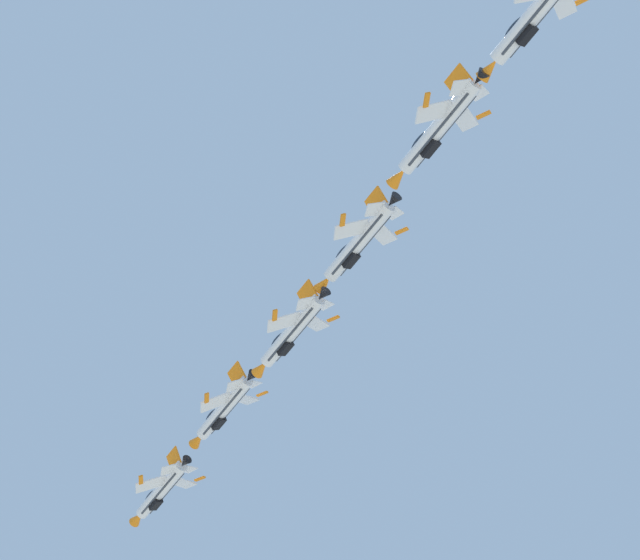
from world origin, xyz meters
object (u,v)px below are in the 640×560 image
object	(u,v)px
fighter_jet_lead	(160,491)
fighter_jet_left_wing	(223,409)
fighter_jet_right_outer	(437,130)
fighter_jet_right_wing	(291,333)
fighter_jet_trail_slot	(535,14)
fighter_jet_left_outer	(357,244)

from	to	relation	value
fighter_jet_lead	fighter_jet_left_wing	world-z (taller)	fighter_jet_left_wing
fighter_jet_right_outer	fighter_jet_right_wing	bearing A→B (deg)	86.48
fighter_jet_left_wing	fighter_jet_trail_slot	xyz separation A→B (m)	(15.20, -62.60, -0.90)
fighter_jet_left_wing	fighter_jet_right_outer	xyz separation A→B (m)	(10.91, -48.09, -1.16)
fighter_jet_right_wing	fighter_jet_left_outer	size ratio (longest dim) A/B	1.00
fighter_jet_left_outer	fighter_jet_trail_slot	bearing A→B (deg)	-92.82
fighter_jet_lead	fighter_jet_right_wing	size ratio (longest dim) A/B	1.00
fighter_jet_lead	fighter_jet_left_outer	xyz separation A→B (m)	(12.92, -46.19, 2.88)
fighter_jet_left_outer	fighter_jet_right_outer	size ratio (longest dim) A/B	1.00
fighter_jet_right_wing	fighter_jet_left_outer	bearing A→B (deg)	-90.25
fighter_jet_left_wing	fighter_jet_right_outer	bearing A→B (deg)	-92.59
fighter_jet_left_outer	fighter_jet_trail_slot	distance (m)	32.65
fighter_jet_right_outer	fighter_jet_left_outer	bearing A→B (deg)	83.79
fighter_jet_left_wing	fighter_jet_right_wing	xyz separation A→B (m)	(4.34, -16.79, -1.47)
fighter_jet_lead	fighter_jet_right_outer	xyz separation A→B (m)	(15.71, -63.53, 1.53)
fighter_jet_lead	fighter_jet_trail_slot	distance (m)	80.59
fighter_jet_right_wing	fighter_jet_trail_slot	bearing A→B (deg)	-92.03
fighter_jet_right_wing	fighter_jet_trail_slot	world-z (taller)	fighter_jet_trail_slot
fighter_jet_lead	fighter_jet_right_wing	xyz separation A→B (m)	(9.14, -32.23, 1.22)
fighter_jet_left_outer	fighter_jet_right_outer	world-z (taller)	fighter_jet_left_outer
fighter_jet_right_outer	fighter_jet_lead	bearing A→B (deg)	88.52
fighter_jet_left_outer	fighter_jet_right_outer	bearing A→B (deg)	-96.21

